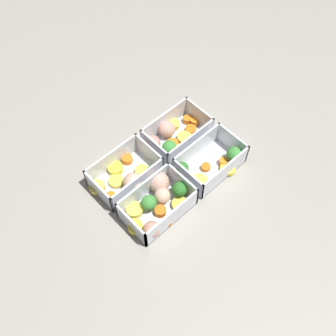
# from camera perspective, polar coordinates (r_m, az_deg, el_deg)

# --- Properties ---
(ground_plane) EXTENTS (4.00, 4.00, 0.00)m
(ground_plane) POSITION_cam_1_polar(r_m,az_deg,el_deg) (0.96, 0.00, -0.70)
(ground_plane) COLOR gray
(container_near_left) EXTENTS (0.17, 0.12, 0.06)m
(container_near_left) POSITION_cam_1_polar(r_m,az_deg,el_deg) (1.00, 0.57, 4.65)
(container_near_left) COLOR silver
(container_near_left) RESTS_ON ground_plane
(container_near_right) EXTENTS (0.17, 0.11, 0.06)m
(container_near_right) POSITION_cam_1_polar(r_m,az_deg,el_deg) (0.94, -5.99, -1.14)
(container_near_right) COLOR silver
(container_near_right) RESTS_ON ground_plane
(container_far_left) EXTENTS (0.16, 0.11, 0.06)m
(container_far_left) POSITION_cam_1_polar(r_m,az_deg,el_deg) (0.96, 6.27, 0.72)
(container_far_left) COLOR silver
(container_far_left) RESTS_ON ground_plane
(container_far_right) EXTENTS (0.17, 0.13, 0.06)m
(container_far_right) POSITION_cam_1_polar(r_m,az_deg,el_deg) (0.90, -1.46, -4.90)
(container_far_right) COLOR silver
(container_far_right) RESTS_ON ground_plane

